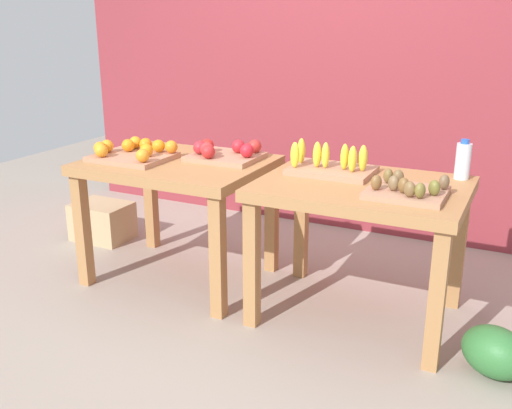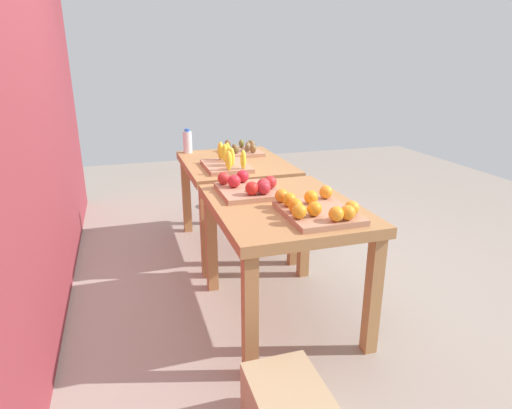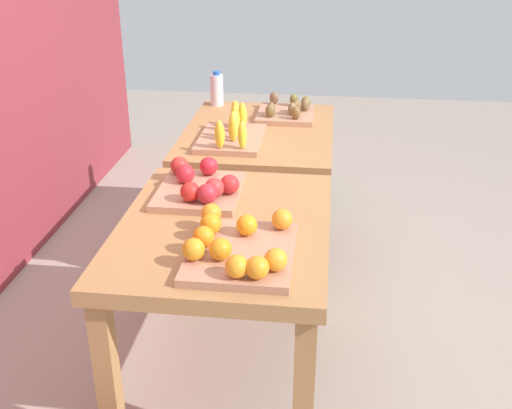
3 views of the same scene
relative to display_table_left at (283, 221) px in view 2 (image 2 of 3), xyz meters
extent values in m
plane|color=gray|center=(0.56, 0.00, -0.64)|extent=(8.00, 8.00, 0.00)
cube|color=maroon|center=(0.56, 1.35, 0.86)|extent=(4.40, 0.12, 3.00)
cube|color=#A77444|center=(0.00, 0.00, 0.08)|extent=(1.04, 0.80, 0.06)
cube|color=#A77444|center=(-0.46, -0.34, -0.29)|extent=(0.07, 0.07, 0.69)
cube|color=#A77444|center=(0.46, -0.34, -0.29)|extent=(0.07, 0.07, 0.69)
cube|color=#A77444|center=(-0.46, 0.34, -0.29)|extent=(0.07, 0.07, 0.69)
cube|color=#A77444|center=(0.46, 0.34, -0.29)|extent=(0.07, 0.07, 0.69)
cube|color=#A77444|center=(1.12, 0.00, 0.08)|extent=(1.04, 0.80, 0.06)
cube|color=#A77444|center=(0.66, -0.34, -0.29)|extent=(0.07, 0.07, 0.69)
cube|color=#A77444|center=(1.58, -0.34, -0.29)|extent=(0.07, 0.07, 0.69)
cube|color=#A77444|center=(0.66, 0.34, -0.29)|extent=(0.07, 0.07, 0.69)
cube|color=#A77444|center=(1.58, 0.34, -0.29)|extent=(0.07, 0.07, 0.69)
cube|color=tan|center=(-0.24, -0.10, 0.12)|extent=(0.44, 0.36, 0.03)
sphere|color=orange|center=(-0.36, -0.23, 0.18)|extent=(0.08, 0.08, 0.08)
sphere|color=orange|center=(-0.33, 0.04, 0.18)|extent=(0.10, 0.10, 0.08)
sphere|color=orange|center=(-0.42, -0.18, 0.18)|extent=(0.10, 0.10, 0.08)
sphere|color=orange|center=(-0.14, -0.11, 0.18)|extent=(0.09, 0.09, 0.08)
sphere|color=orange|center=(-0.06, 0.04, 0.18)|extent=(0.09, 0.09, 0.08)
sphere|color=orange|center=(-0.14, 0.02, 0.18)|extent=(0.11, 0.11, 0.08)
sphere|color=orange|center=(-0.08, -0.23, 0.18)|extent=(0.10, 0.10, 0.08)
sphere|color=orange|center=(-0.32, -0.04, 0.18)|extent=(0.11, 0.11, 0.08)
sphere|color=orange|center=(-0.42, -0.11, 0.18)|extent=(0.09, 0.09, 0.08)
sphere|color=orange|center=(-0.24, 0.03, 0.18)|extent=(0.09, 0.09, 0.08)
cube|color=tan|center=(0.24, 0.14, 0.12)|extent=(0.40, 0.34, 0.03)
sphere|color=red|center=(0.39, 0.13, 0.18)|extent=(0.11, 0.11, 0.08)
sphere|color=#C03132|center=(0.17, 0.07, 0.18)|extent=(0.11, 0.11, 0.08)
sphere|color=red|center=(0.38, 0.26, 0.18)|extent=(0.11, 0.11, 0.08)
sphere|color=red|center=(0.12, 0.15, 0.18)|extent=(0.11, 0.11, 0.08)
sphere|color=red|center=(0.29, 0.22, 0.18)|extent=(0.11, 0.11, 0.08)
sphere|color=red|center=(0.21, 0.01, 0.18)|extent=(0.10, 0.10, 0.08)
sphere|color=red|center=(0.11, 0.08, 0.18)|extent=(0.10, 0.10, 0.08)
cube|color=tan|center=(0.91, 0.12, 0.12)|extent=(0.44, 0.32, 0.03)
ellipsoid|color=yellow|center=(1.04, 0.08, 0.21)|extent=(0.06, 0.06, 0.14)
ellipsoid|color=yellow|center=(0.98, 0.11, 0.21)|extent=(0.06, 0.06, 0.14)
ellipsoid|color=yellow|center=(0.73, 0.03, 0.21)|extent=(0.05, 0.05, 0.14)
ellipsoid|color=yellow|center=(0.88, 0.10, 0.21)|extent=(0.05, 0.06, 0.14)
ellipsoid|color=yellow|center=(1.08, 0.12, 0.21)|extent=(0.06, 0.07, 0.14)
ellipsoid|color=yellow|center=(0.73, 0.14, 0.21)|extent=(0.05, 0.06, 0.14)
ellipsoid|color=yellow|center=(0.84, 0.10, 0.21)|extent=(0.06, 0.06, 0.14)
cube|color=tan|center=(1.37, -0.13, 0.12)|extent=(0.36, 0.32, 0.03)
ellipsoid|color=brown|center=(1.40, -0.24, 0.18)|extent=(0.07, 0.07, 0.07)
ellipsoid|color=brown|center=(1.31, -0.05, 0.18)|extent=(0.06, 0.05, 0.07)
ellipsoid|color=brown|center=(1.45, -0.24, 0.18)|extent=(0.06, 0.06, 0.07)
ellipsoid|color=brown|center=(1.50, -0.16, 0.18)|extent=(0.07, 0.07, 0.07)
ellipsoid|color=brown|center=(1.52, -0.04, 0.18)|extent=(0.06, 0.07, 0.07)
ellipsoid|color=brown|center=(1.26, -0.05, 0.18)|extent=(0.06, 0.07, 0.07)
ellipsoid|color=brown|center=(1.36, -0.19, 0.18)|extent=(0.07, 0.07, 0.07)
ellipsoid|color=brown|center=(1.31, -0.17, 0.18)|extent=(0.07, 0.07, 0.07)
ellipsoid|color=brown|center=(1.24, -0.19, 0.18)|extent=(0.07, 0.07, 0.07)
cylinder|color=silver|center=(1.56, 0.31, 0.20)|extent=(0.08, 0.08, 0.19)
cylinder|color=blue|center=(1.56, 0.31, 0.31)|extent=(0.04, 0.04, 0.02)
ellipsoid|color=#286630|center=(2.16, -0.21, -0.51)|extent=(0.39, 0.39, 0.25)
ellipsoid|color=#307035|center=(1.84, -0.27, -0.52)|extent=(0.38, 0.34, 0.23)
camera|label=1|loc=(1.88, -2.79, 0.91)|focal=40.83mm
camera|label=2|loc=(-2.20, 0.85, 0.90)|focal=30.36mm
camera|label=3|loc=(-2.06, -0.38, 1.18)|focal=43.39mm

